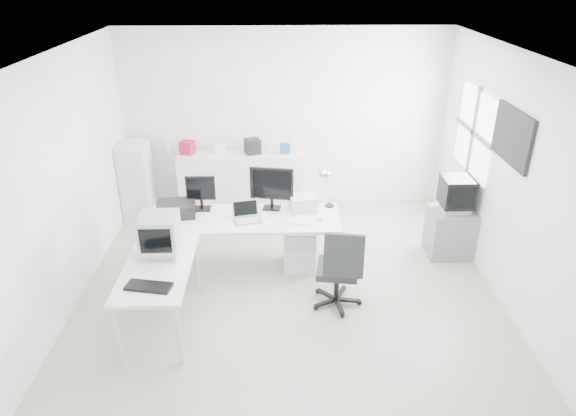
{
  "coord_description": "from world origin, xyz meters",
  "views": [
    {
      "loc": [
        -0.13,
        -5.26,
        3.65
      ],
      "look_at": [
        0.0,
        0.2,
        1.0
      ],
      "focal_mm": 32.0,
      "sensor_mm": 36.0,
      "label": 1
    }
  ],
  "objects_px": {
    "laser_printer": "(303,203)",
    "crt_tv": "(457,195)",
    "lcd_monitor_large": "(272,188)",
    "side_desk": "(161,295)",
    "filing_cabinet": "(137,181)",
    "inkjet_printer": "(176,209)",
    "tv_cabinet": "(451,232)",
    "sideboard": "(241,182)",
    "lcd_monitor_small": "(201,193)",
    "crt_monitor": "(160,236)",
    "main_desk": "(245,244)",
    "office_chair": "(338,266)",
    "drawer_pedestal": "(299,246)",
    "laptop": "(247,214)"
  },
  "relations": [
    {
      "from": "lcd_monitor_small",
      "to": "crt_monitor",
      "type": "bearing_deg",
      "value": -105.27
    },
    {
      "from": "crt_monitor",
      "to": "crt_tv",
      "type": "bearing_deg",
      "value": 17.59
    },
    {
      "from": "laptop",
      "to": "sideboard",
      "type": "height_order",
      "value": "same"
    },
    {
      "from": "laser_printer",
      "to": "filing_cabinet",
      "type": "height_order",
      "value": "filing_cabinet"
    },
    {
      "from": "filing_cabinet",
      "to": "crt_monitor",
      "type": "bearing_deg",
      "value": -70.07
    },
    {
      "from": "lcd_monitor_large",
      "to": "crt_tv",
      "type": "relative_size",
      "value": 1.15
    },
    {
      "from": "main_desk",
      "to": "lcd_monitor_small",
      "type": "relative_size",
      "value": 5.14
    },
    {
      "from": "tv_cabinet",
      "to": "lcd_monitor_small",
      "type": "bearing_deg",
      "value": -178.64
    },
    {
      "from": "laser_printer",
      "to": "side_desk",
      "type": "bearing_deg",
      "value": -149.93
    },
    {
      "from": "laptop",
      "to": "crt_monitor",
      "type": "xyz_separation_m",
      "value": [
        -0.9,
        -0.75,
        0.11
      ]
    },
    {
      "from": "main_desk",
      "to": "side_desk",
      "type": "relative_size",
      "value": 1.71
    },
    {
      "from": "side_desk",
      "to": "tv_cabinet",
      "type": "relative_size",
      "value": 2.13
    },
    {
      "from": "drawer_pedestal",
      "to": "crt_tv",
      "type": "bearing_deg",
      "value": 7.69
    },
    {
      "from": "side_desk",
      "to": "crt_monitor",
      "type": "distance_m",
      "value": 0.64
    },
    {
      "from": "inkjet_printer",
      "to": "tv_cabinet",
      "type": "height_order",
      "value": "inkjet_printer"
    },
    {
      "from": "drawer_pedestal",
      "to": "filing_cabinet",
      "type": "height_order",
      "value": "filing_cabinet"
    },
    {
      "from": "lcd_monitor_small",
      "to": "office_chair",
      "type": "xyz_separation_m",
      "value": [
        1.65,
        -1.02,
        -0.47
      ]
    },
    {
      "from": "crt_monitor",
      "to": "crt_tv",
      "type": "height_order",
      "value": "crt_monitor"
    },
    {
      "from": "laser_printer",
      "to": "crt_tv",
      "type": "height_order",
      "value": "crt_tv"
    },
    {
      "from": "tv_cabinet",
      "to": "laptop",
      "type": "bearing_deg",
      "value": -171.03
    },
    {
      "from": "lcd_monitor_small",
      "to": "crt_monitor",
      "type": "relative_size",
      "value": 1.07
    },
    {
      "from": "side_desk",
      "to": "filing_cabinet",
      "type": "bearing_deg",
      "value": 108.21
    },
    {
      "from": "filing_cabinet",
      "to": "laptop",
      "type": "bearing_deg",
      "value": -43.42
    },
    {
      "from": "tv_cabinet",
      "to": "laser_printer",
      "type": "bearing_deg",
      "value": -176.91
    },
    {
      "from": "laser_printer",
      "to": "crt_monitor",
      "type": "distance_m",
      "value": 1.93
    },
    {
      "from": "sideboard",
      "to": "filing_cabinet",
      "type": "distance_m",
      "value": 1.6
    },
    {
      "from": "inkjet_printer",
      "to": "drawer_pedestal",
      "type": "bearing_deg",
      "value": -8.92
    },
    {
      "from": "crt_monitor",
      "to": "filing_cabinet",
      "type": "bearing_deg",
      "value": 109.46
    },
    {
      "from": "lcd_monitor_large",
      "to": "laser_printer",
      "type": "distance_m",
      "value": 0.45
    },
    {
      "from": "crt_tv",
      "to": "laser_printer",
      "type": "bearing_deg",
      "value": -176.91
    },
    {
      "from": "crt_monitor",
      "to": "filing_cabinet",
      "type": "height_order",
      "value": "filing_cabinet"
    },
    {
      "from": "inkjet_printer",
      "to": "laser_printer",
      "type": "relative_size",
      "value": 1.4
    },
    {
      "from": "inkjet_printer",
      "to": "filing_cabinet",
      "type": "relative_size",
      "value": 0.39
    },
    {
      "from": "crt_monitor",
      "to": "tv_cabinet",
      "type": "xyz_separation_m",
      "value": [
        3.62,
        1.18,
        -0.64
      ]
    },
    {
      "from": "laser_printer",
      "to": "crt_monitor",
      "type": "bearing_deg",
      "value": -155.68
    },
    {
      "from": "inkjet_printer",
      "to": "sideboard",
      "type": "relative_size",
      "value": 0.25
    },
    {
      "from": "filing_cabinet",
      "to": "tv_cabinet",
      "type": "bearing_deg",
      "value": -15.64
    },
    {
      "from": "lcd_monitor_small",
      "to": "sideboard",
      "type": "distance_m",
      "value": 1.67
    },
    {
      "from": "main_desk",
      "to": "lcd_monitor_large",
      "type": "relative_size",
      "value": 4.16
    },
    {
      "from": "lcd_monitor_large",
      "to": "filing_cabinet",
      "type": "distance_m",
      "value": 2.52
    },
    {
      "from": "lcd_monitor_large",
      "to": "main_desk",
      "type": "bearing_deg",
      "value": -134.76
    },
    {
      "from": "drawer_pedestal",
      "to": "laptop",
      "type": "xyz_separation_m",
      "value": [
        -0.65,
        -0.15,
        0.55
      ]
    },
    {
      "from": "tv_cabinet",
      "to": "crt_tv",
      "type": "distance_m",
      "value": 0.55
    },
    {
      "from": "office_chair",
      "to": "tv_cabinet",
      "type": "height_order",
      "value": "office_chair"
    },
    {
      "from": "office_chair",
      "to": "crt_tv",
      "type": "bearing_deg",
      "value": 42.31
    },
    {
      "from": "laser_printer",
      "to": "filing_cabinet",
      "type": "bearing_deg",
      "value": 141.7
    },
    {
      "from": "drawer_pedestal",
      "to": "office_chair",
      "type": "relative_size",
      "value": 0.58
    },
    {
      "from": "inkjet_printer",
      "to": "filing_cabinet",
      "type": "bearing_deg",
      "value": 113.64
    },
    {
      "from": "crt_monitor",
      "to": "tv_cabinet",
      "type": "bearing_deg",
      "value": 17.59
    },
    {
      "from": "main_desk",
      "to": "drawer_pedestal",
      "type": "relative_size",
      "value": 4.0
    }
  ]
}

